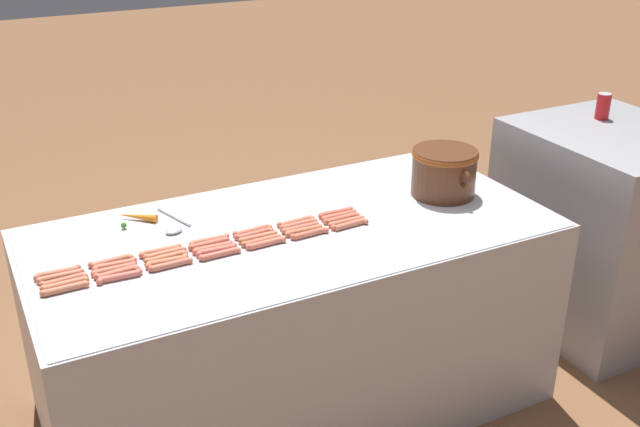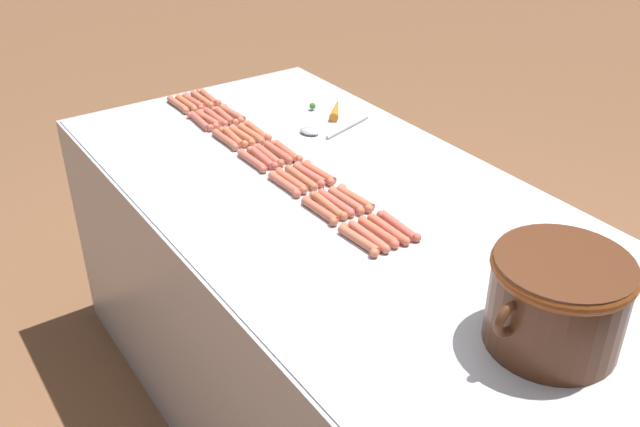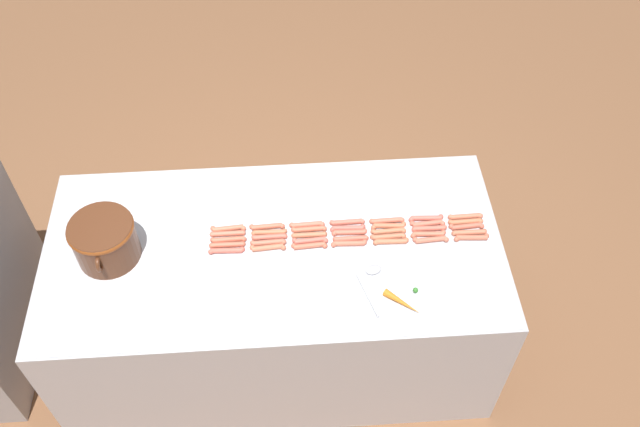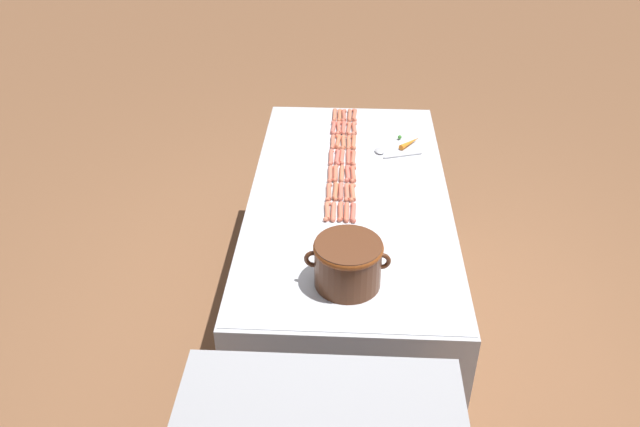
# 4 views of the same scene
# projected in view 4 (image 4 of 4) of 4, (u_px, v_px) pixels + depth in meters

# --- Properties ---
(ground_plane) EXTENTS (20.00, 20.00, 0.00)m
(ground_plane) POSITION_uv_depth(u_px,v_px,m) (346.00, 316.00, 3.66)
(ground_plane) COLOR brown
(griddle_counter) EXTENTS (0.99, 2.02, 0.84)m
(griddle_counter) POSITION_uv_depth(u_px,v_px,m) (347.00, 258.00, 3.43)
(griddle_counter) COLOR #BCBCC1
(griddle_counter) RESTS_ON ground_plane
(hot_dog_0) EXTENTS (0.03, 0.16, 0.02)m
(hot_dog_0) POSITION_uv_depth(u_px,v_px,m) (354.00, 115.00, 3.91)
(hot_dog_0) COLOR #CD6A4F
(hot_dog_0) RESTS_ON griddle_counter
(hot_dog_1) EXTENTS (0.03, 0.16, 0.02)m
(hot_dog_1) POSITION_uv_depth(u_px,v_px,m) (354.00, 128.00, 3.76)
(hot_dog_1) COLOR #CC6D53
(hot_dog_1) RESTS_ON griddle_counter
(hot_dog_2) EXTENTS (0.03, 0.16, 0.02)m
(hot_dog_2) POSITION_uv_depth(u_px,v_px,m) (354.00, 142.00, 3.62)
(hot_dog_2) COLOR #D6714E
(hot_dog_2) RESTS_ON griddle_counter
(hot_dog_3) EXTENTS (0.03, 0.16, 0.02)m
(hot_dog_3) POSITION_uv_depth(u_px,v_px,m) (353.00, 158.00, 3.46)
(hot_dog_3) COLOR #D46A4F
(hot_dog_3) RESTS_ON griddle_counter
(hot_dog_4) EXTENTS (0.03, 0.16, 0.02)m
(hot_dog_4) POSITION_uv_depth(u_px,v_px,m) (353.00, 174.00, 3.32)
(hot_dog_4) COLOR #D7694D
(hot_dog_4) RESTS_ON griddle_counter
(hot_dog_5) EXTENTS (0.03, 0.16, 0.02)m
(hot_dog_5) POSITION_uv_depth(u_px,v_px,m) (353.00, 192.00, 3.17)
(hot_dog_5) COLOR #D57150
(hot_dog_5) RESTS_ON griddle_counter
(hot_dog_6) EXTENTS (0.03, 0.16, 0.02)m
(hot_dog_6) POSITION_uv_depth(u_px,v_px,m) (353.00, 212.00, 3.02)
(hot_dog_6) COLOR #D76451
(hot_dog_6) RESTS_ON griddle_counter
(hot_dog_7) EXTENTS (0.03, 0.16, 0.02)m
(hot_dog_7) POSITION_uv_depth(u_px,v_px,m) (350.00, 115.00, 3.91)
(hot_dog_7) COLOR #CF7152
(hot_dog_7) RESTS_ON griddle_counter
(hot_dog_8) EXTENTS (0.03, 0.16, 0.02)m
(hot_dog_8) POSITION_uv_depth(u_px,v_px,m) (349.00, 129.00, 3.76)
(hot_dog_8) COLOR #D66C50
(hot_dog_8) RESTS_ON griddle_counter
(hot_dog_9) EXTENTS (0.03, 0.16, 0.02)m
(hot_dog_9) POSITION_uv_depth(u_px,v_px,m) (349.00, 143.00, 3.61)
(hot_dog_9) COLOR #D17151
(hot_dog_9) RESTS_ON griddle_counter
(hot_dog_10) EXTENTS (0.03, 0.16, 0.02)m
(hot_dog_10) POSITION_uv_depth(u_px,v_px,m) (348.00, 157.00, 3.47)
(hot_dog_10) COLOR #CF644E
(hot_dog_10) RESTS_ON griddle_counter
(hot_dog_11) EXTENTS (0.03, 0.16, 0.02)m
(hot_dog_11) POSITION_uv_depth(u_px,v_px,m) (348.00, 173.00, 3.32)
(hot_dog_11) COLOR #D56655
(hot_dog_11) RESTS_ON griddle_counter
(hot_dog_12) EXTENTS (0.03, 0.16, 0.02)m
(hot_dog_12) POSITION_uv_depth(u_px,v_px,m) (347.00, 192.00, 3.17)
(hot_dog_12) COLOR #CD6C52
(hot_dog_12) RESTS_ON griddle_counter
(hot_dog_13) EXTENTS (0.02, 0.16, 0.02)m
(hot_dog_13) POSITION_uv_depth(u_px,v_px,m) (347.00, 212.00, 3.02)
(hot_dog_13) COLOR #D5694E
(hot_dog_13) RESTS_ON griddle_counter
(hot_dog_14) EXTENTS (0.03, 0.16, 0.02)m
(hot_dog_14) POSITION_uv_depth(u_px,v_px,m) (344.00, 116.00, 3.91)
(hot_dog_14) COLOR #CB664F
(hot_dog_14) RESTS_ON griddle_counter
(hot_dog_15) EXTENTS (0.03, 0.16, 0.02)m
(hot_dog_15) POSITION_uv_depth(u_px,v_px,m) (343.00, 128.00, 3.77)
(hot_dog_15) COLOR #D46854
(hot_dog_15) RESTS_ON griddle_counter
(hot_dog_16) EXTENTS (0.03, 0.16, 0.02)m
(hot_dog_16) POSITION_uv_depth(u_px,v_px,m) (343.00, 142.00, 3.61)
(hot_dog_16) COLOR #CD724E
(hot_dog_16) RESTS_ON griddle_counter
(hot_dog_17) EXTENTS (0.03, 0.16, 0.02)m
(hot_dog_17) POSITION_uv_depth(u_px,v_px,m) (342.00, 157.00, 3.47)
(hot_dog_17) COLOR #D56A52
(hot_dog_17) RESTS_ON griddle_counter
(hot_dog_18) EXTENTS (0.02, 0.16, 0.02)m
(hot_dog_18) POSITION_uv_depth(u_px,v_px,m) (342.00, 174.00, 3.32)
(hot_dog_18) COLOR #CB724F
(hot_dog_18) RESTS_ON griddle_counter
(hot_dog_19) EXTENTS (0.03, 0.16, 0.02)m
(hot_dog_19) POSITION_uv_depth(u_px,v_px,m) (341.00, 191.00, 3.18)
(hot_dog_19) COLOR #D36753
(hot_dog_19) RESTS_ON griddle_counter
(hot_dog_20) EXTENTS (0.03, 0.16, 0.02)m
(hot_dog_20) POSITION_uv_depth(u_px,v_px,m) (340.00, 211.00, 3.03)
(hot_dog_20) COLOR #D6684C
(hot_dog_20) RESTS_ON griddle_counter
(hot_dog_21) EXTENTS (0.03, 0.16, 0.02)m
(hot_dog_21) POSITION_uv_depth(u_px,v_px,m) (340.00, 115.00, 3.91)
(hot_dog_21) COLOR #D1724D
(hot_dog_21) RESTS_ON griddle_counter
(hot_dog_22) EXTENTS (0.03, 0.16, 0.02)m
(hot_dog_22) POSITION_uv_depth(u_px,v_px,m) (339.00, 128.00, 3.77)
(hot_dog_22) COLOR #D86C53
(hot_dog_22) RESTS_ON griddle_counter
(hot_dog_23) EXTENTS (0.03, 0.16, 0.02)m
(hot_dog_23) POSITION_uv_depth(u_px,v_px,m) (338.00, 142.00, 3.62)
(hot_dog_23) COLOR #D86F4D
(hot_dog_23) RESTS_ON griddle_counter
(hot_dog_24) EXTENTS (0.03, 0.16, 0.02)m
(hot_dog_24) POSITION_uv_depth(u_px,v_px,m) (337.00, 157.00, 3.47)
(hot_dog_24) COLOR #CF6354
(hot_dog_24) RESTS_ON griddle_counter
(hot_dog_25) EXTENTS (0.03, 0.16, 0.02)m
(hot_dog_25) POSITION_uv_depth(u_px,v_px,m) (335.00, 173.00, 3.32)
(hot_dog_25) COLOR #D46C4F
(hot_dog_25) RESTS_ON griddle_counter
(hot_dog_26) EXTENTS (0.03, 0.16, 0.02)m
(hot_dog_26) POSITION_uv_depth(u_px,v_px,m) (335.00, 191.00, 3.18)
(hot_dog_26) COLOR #CE704C
(hot_dog_26) RESTS_ON griddle_counter
(hot_dog_27) EXTENTS (0.02, 0.16, 0.02)m
(hot_dog_27) POSITION_uv_depth(u_px,v_px,m) (333.00, 212.00, 3.03)
(hot_dog_27) COLOR #D67055
(hot_dog_27) RESTS_ON griddle_counter
(hot_dog_28) EXTENTS (0.03, 0.16, 0.02)m
(hot_dog_28) POSITION_uv_depth(u_px,v_px,m) (335.00, 115.00, 3.92)
(hot_dog_28) COLOR #D77152
(hot_dog_28) RESTS_ON griddle_counter
(hot_dog_29) EXTENTS (0.03, 0.16, 0.02)m
(hot_dog_29) POSITION_uv_depth(u_px,v_px,m) (333.00, 128.00, 3.77)
(hot_dog_29) COLOR #D56656
(hot_dog_29) RESTS_ON griddle_counter
(hot_dog_30) EXTENTS (0.03, 0.16, 0.02)m
(hot_dog_30) POSITION_uv_depth(u_px,v_px,m) (333.00, 142.00, 3.62)
(hot_dog_30) COLOR #CD6A51
(hot_dog_30) RESTS_ON griddle_counter
(hot_dog_31) EXTENTS (0.03, 0.16, 0.02)m
(hot_dog_31) POSITION_uv_depth(u_px,v_px,m) (331.00, 157.00, 3.47)
(hot_dog_31) COLOR #D66953
(hot_dog_31) RESTS_ON griddle_counter
(hot_dog_32) EXTENTS (0.03, 0.16, 0.02)m
(hot_dog_32) POSITION_uv_depth(u_px,v_px,m) (330.00, 174.00, 3.32)
(hot_dog_32) COLOR #D86E54
(hot_dog_32) RESTS_ON griddle_counter
(hot_dog_33) EXTENTS (0.03, 0.16, 0.02)m
(hot_dog_33) POSITION_uv_depth(u_px,v_px,m) (329.00, 192.00, 3.17)
(hot_dog_33) COLOR #D2694E
(hot_dog_33) RESTS_ON griddle_counter
(hot_dog_34) EXTENTS (0.03, 0.16, 0.02)m
(hot_dog_34) POSITION_uv_depth(u_px,v_px,m) (327.00, 211.00, 3.03)
(hot_dog_34) COLOR #D87052
(hot_dog_34) RESTS_ON griddle_counter
(bean_pot) EXTENTS (0.35, 0.28, 0.20)m
(bean_pot) POSITION_uv_depth(u_px,v_px,m) (347.00, 261.00, 2.55)
(bean_pot) COLOR #562D19
(bean_pot) RESTS_ON griddle_counter
(serving_spoon) EXTENTS (0.27, 0.12, 0.02)m
(serving_spoon) POSITION_uv_depth(u_px,v_px,m) (387.00, 153.00, 3.52)
(serving_spoon) COLOR #B7B7BC
(serving_spoon) RESTS_ON griddle_counter
(carrot) EXTENTS (0.14, 0.15, 0.03)m
(carrot) POSITION_uv_depth(u_px,v_px,m) (410.00, 142.00, 3.61)
(carrot) COLOR orange
(carrot) RESTS_ON griddle_counter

